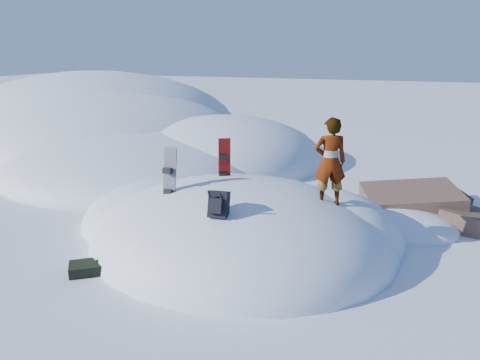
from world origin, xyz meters
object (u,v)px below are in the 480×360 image
(snowboard_dark, at_px, (169,184))
(backpack, at_px, (218,204))
(person, at_px, (330,162))
(snowboard_red, at_px, (224,168))

(snowboard_dark, height_order, backpack, snowboard_dark)
(snowboard_dark, relative_size, person, 0.86)
(backpack, bearing_deg, snowboard_red, 103.59)
(backpack, height_order, person, person)
(snowboard_red, xyz_separation_m, backpack, (0.78, -2.17, -0.11))
(snowboard_red, height_order, person, person)
(snowboard_red, xyz_separation_m, person, (2.55, -0.45, 0.48))
(person, bearing_deg, snowboard_red, -31.81)
(snowboard_dark, xyz_separation_m, person, (3.31, 0.86, 0.58))
(backpack, distance_m, person, 2.55)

